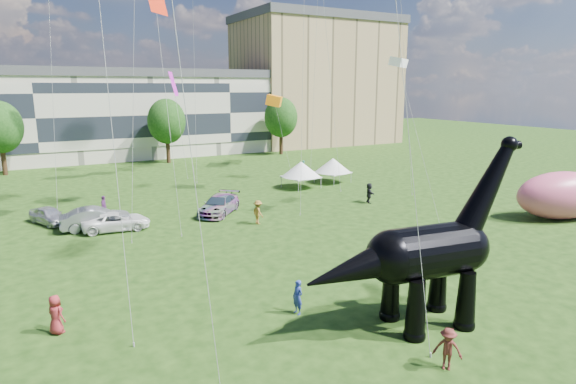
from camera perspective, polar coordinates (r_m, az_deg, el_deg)
ground at (r=20.02m, az=5.56°, el=-19.34°), size 220.00×220.00×0.00m
terrace_row at (r=76.09m, az=-27.83°, el=7.58°), size 78.00×11.00×12.00m
apartment_block at (r=93.33m, az=3.35°, el=12.67°), size 28.00×18.00×22.00m
tree_mid_right at (r=69.39m, az=-14.22°, el=8.53°), size 5.20×5.20×9.44m
tree_far_right at (r=76.02m, az=-0.85°, el=9.21°), size 5.20×5.20×9.44m
dinosaur_sculpture at (r=21.97m, az=15.54°, el=-7.31°), size 10.66×3.42×8.67m
car_silver at (r=41.89m, az=-26.46°, el=-2.51°), size 3.12×4.30×1.36m
car_grey at (r=38.91m, az=-21.78°, el=-2.92°), size 5.18×2.18×1.66m
car_white at (r=38.13m, az=-19.69°, el=-3.30°), size 5.08×2.74×1.35m
car_dark at (r=40.84m, az=-8.16°, el=-1.51°), size 5.28×5.50×1.57m
gazebo_near at (r=50.64m, az=1.55°, el=2.70°), size 4.54×4.54×2.83m
gazebo_far at (r=53.76m, az=5.34°, el=3.16°), size 4.82×4.82×2.75m
inflatable_pink at (r=44.59m, az=29.73°, el=-0.34°), size 8.60×6.20×3.88m
visitors at (r=33.27m, az=-13.54°, el=-4.76°), size 52.87×39.95×1.89m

